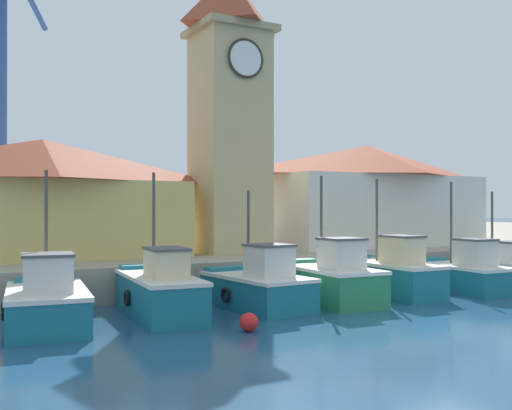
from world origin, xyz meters
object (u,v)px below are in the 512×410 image
object	(u,v)px
fishing_boat_center	(388,274)
clock_tower	(230,103)
port_crane_near	(3,126)
mooring_buoy	(249,322)
fishing_boat_left_inner	(258,286)
fishing_boat_left_outer	(159,291)
warehouse_right	(368,194)
warehouse_left	(42,197)
fishing_boat_mid_left	(330,280)
fishing_boat_far_left	(47,302)
fishing_boat_right_inner	(502,270)
fishing_boat_mid_right	(462,273)

from	to	relation	value
fishing_boat_center	clock_tower	world-z (taller)	clock_tower
port_crane_near	mooring_buoy	bearing A→B (deg)	-79.57
fishing_boat_left_inner	mooring_buoy	world-z (taller)	fishing_boat_left_inner
fishing_boat_left_outer	warehouse_right	size ratio (longest dim) A/B	0.41
fishing_boat_left_inner	warehouse_left	distance (m)	10.59
fishing_boat_mid_left	port_crane_near	xyz separation A→B (m)	(-8.85, 18.35, 7.07)
fishing_boat_center	warehouse_left	xyz separation A→B (m)	(-11.40, 8.28, 3.01)
fishing_boat_far_left	warehouse_right	size ratio (longest dim) A/B	0.38
warehouse_right	port_crane_near	distance (m)	20.65
warehouse_left	warehouse_right	bearing A→B (deg)	1.10
fishing_boat_mid_left	mooring_buoy	distance (m)	5.79
fishing_boat_right_inner	warehouse_right	world-z (taller)	warehouse_right
fishing_boat_left_inner	fishing_boat_right_inner	xyz separation A→B (m)	(12.24, 0.06, -0.06)
fishing_boat_center	clock_tower	distance (m)	10.85
fishing_boat_right_inner	mooring_buoy	distance (m)	14.66
fishing_boat_mid_left	fishing_boat_right_inner	size ratio (longest dim) A/B	1.05
fishing_boat_mid_right	warehouse_left	xyz separation A→B (m)	(-14.84, 8.83, 3.11)
warehouse_left	mooring_buoy	distance (m)	12.69
fishing_boat_left_outer	port_crane_near	distance (m)	19.50
fishing_boat_far_left	fishing_boat_left_inner	xyz separation A→B (m)	(6.78, -0.05, 0.02)
fishing_boat_left_outer	warehouse_left	distance (m)	9.09
fishing_boat_far_left	fishing_boat_mid_left	size ratio (longest dim) A/B	1.03
fishing_boat_left_inner	clock_tower	bearing A→B (deg)	70.40
fishing_boat_center	fishing_boat_right_inner	size ratio (longest dim) A/B	1.13
fishing_boat_left_outer	mooring_buoy	bearing A→B (deg)	-68.11
fishing_boat_far_left	fishing_boat_center	bearing A→B (deg)	0.76
port_crane_near	mooring_buoy	size ratio (longest dim) A/B	32.33
fishing_boat_far_left	fishing_boat_mid_left	bearing A→B (deg)	-1.30
fishing_boat_mid_right	clock_tower	world-z (taller)	clock_tower
fishing_boat_center	warehouse_right	xyz separation A→B (m)	(6.16, 8.62, 3.34)
fishing_boat_mid_right	mooring_buoy	xyz separation A→B (m)	(-11.39, -2.84, -0.46)
fishing_boat_mid_right	fishing_boat_left_outer	bearing A→B (deg)	177.64
fishing_boat_mid_left	fishing_boat_mid_right	bearing A→B (deg)	-1.41
fishing_boat_far_left	fishing_boat_mid_left	world-z (taller)	fishing_boat_mid_left
fishing_boat_left_outer	clock_tower	distance (m)	12.01
fishing_boat_center	warehouse_left	world-z (taller)	warehouse_left
port_crane_near	warehouse_left	bearing A→B (deg)	-87.18
clock_tower	fishing_boat_left_inner	bearing A→B (deg)	-109.60
fishing_boat_mid_left	mooring_buoy	bearing A→B (deg)	-148.59
clock_tower	warehouse_left	distance (m)	9.33
fishing_boat_left_outer	port_crane_near	size ratio (longest dim) A/B	0.31
fishing_boat_mid_right	mooring_buoy	distance (m)	11.75
clock_tower	port_crane_near	xyz separation A→B (m)	(-8.62, 10.77, -0.37)
warehouse_right	warehouse_left	bearing A→B (deg)	-178.90
fishing_boat_left_inner	fishing_boat_mid_left	xyz separation A→B (m)	(2.87, -0.17, 0.07)
fishing_boat_far_left	fishing_boat_mid_right	xyz separation A→B (m)	(16.12, -0.38, -0.00)
fishing_boat_left_outer	port_crane_near	xyz separation A→B (m)	(-2.58, 17.98, 7.10)
fishing_boat_left_inner	fishing_boat_right_inner	bearing A→B (deg)	0.27
fishing_boat_far_left	warehouse_right	xyz separation A→B (m)	(18.83, 8.79, 3.42)
fishing_boat_mid_left	warehouse_left	bearing A→B (deg)	133.99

